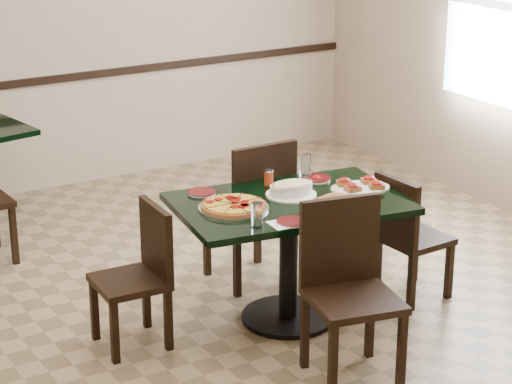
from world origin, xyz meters
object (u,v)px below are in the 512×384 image
pepperoni_pizza (234,206)px  lasagna_casserole (291,188)px  chair_right (407,232)px  main_table (289,230)px  chair_near (347,279)px  chair_far (255,205)px  chair_left (141,269)px  bruschetta_platter (360,185)px  bread_basket (333,203)px

pepperoni_pizza → lasagna_casserole: (0.39, 0.02, 0.03)m
lasagna_casserole → chair_right: bearing=-11.6°
main_table → chair_near: 0.67m
chair_far → chair_left: bearing=19.8°
pepperoni_pizza → bruschetta_platter: bearing=-6.7°
chair_left → bread_basket: (0.98, -0.44, 0.35)m
chair_right → lasagna_casserole: (-0.72, 0.18, 0.36)m
chair_near → chair_far: bearing=94.4°
main_table → chair_far: size_ratio=1.46×
main_table → bread_basket: size_ratio=5.70×
main_table → lasagna_casserole: bearing=58.3°
pepperoni_pizza → bruschetta_platter: size_ratio=0.96×
main_table → bread_basket: bearing=-55.2°
chair_near → bread_basket: size_ratio=3.85×
chair_near → bruschetta_platter: size_ratio=2.29×
chair_right → bruschetta_platter: bruschetta_platter is taller
chair_near → lasagna_casserole: chair_near is taller
pepperoni_pizza → lasagna_casserole: bearing=2.6°
chair_near → chair_right: size_ratio=1.19×
chair_right → bread_basket: size_ratio=3.24×
chair_far → bread_basket: 0.83m
chair_right → pepperoni_pizza: (-1.12, 0.16, 0.33)m
chair_left → bruschetta_platter: (1.31, -0.24, 0.33)m
main_table → bread_basket: (0.13, -0.25, 0.22)m
pepperoni_pizza → bruschetta_platter: 0.81m
pepperoni_pizza → main_table: bearing=-7.0°
bread_basket → pepperoni_pizza: bearing=153.5°
chair_right → lasagna_casserole: bearing=72.7°
chair_far → lasagna_casserole: chair_far is taller
lasagna_casserole → chair_near: bearing=-97.1°
bruschetta_platter → chair_near: bearing=-114.0°
chair_right → chair_left: size_ratio=0.99×
chair_near → lasagna_casserole: 0.78m
chair_far → bread_basket: size_ratio=3.90×
lasagna_casserole → bruschetta_platter: size_ratio=0.71×
lasagna_casserole → bruschetta_platter: 0.43m
bruschetta_platter → chair_far: bearing=138.9°
chair_right → bruschetta_platter: (-0.31, 0.07, 0.33)m
lasagna_casserole → main_table: bearing=-127.8°
chair_far → chair_near: chair_far is taller
chair_far → bread_basket: (0.03, -0.79, 0.25)m
chair_near → bruschetta_platter: (0.53, 0.62, 0.24)m
chair_near → bruschetta_platter: bearing=61.3°
lasagna_casserole → bruschetta_platter: lasagna_casserole is taller
main_table → chair_near: bearing=-87.6°
bread_basket → bruschetta_platter: bearing=36.5°
chair_near → main_table: bearing=96.2°
main_table → bread_basket: bread_basket is taller
main_table → chair_far: bearing=88.5°
chair_near → pepperoni_pizza: chair_near is taller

